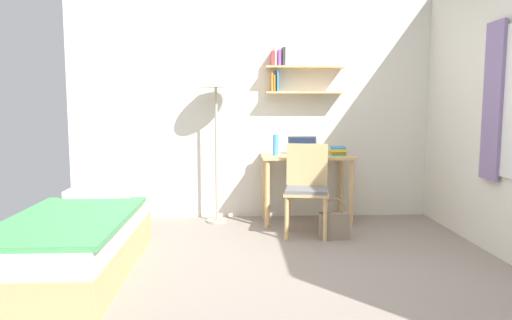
{
  "coord_description": "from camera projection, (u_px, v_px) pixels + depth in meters",
  "views": [
    {
      "loc": [
        -0.28,
        -3.47,
        1.31
      ],
      "look_at": [
        -0.1,
        0.51,
        0.85
      ],
      "focal_mm": 32.81,
      "sensor_mm": 36.0,
      "label": 1
    }
  ],
  "objects": [
    {
      "name": "desk_chair",
      "position": [
        307.0,
        185.0,
        4.75
      ],
      "size": [
        0.51,
        0.47,
        0.92
      ],
      "color": "tan",
      "rests_on": "ground_plane"
    },
    {
      "name": "ground_plane",
      "position": [
        272.0,
        277.0,
        3.61
      ],
      "size": [
        5.28,
        5.28,
        0.0
      ],
      "primitive_type": "plane",
      "color": "gray"
    },
    {
      "name": "book_stack",
      "position": [
        338.0,
        151.0,
        5.22
      ],
      "size": [
        0.19,
        0.26,
        0.09
      ],
      "color": "#4CA856",
      "rests_on": "desk"
    },
    {
      "name": "handbag",
      "position": [
        334.0,
        225.0,
        4.63
      ],
      "size": [
        0.29,
        0.12,
        0.41
      ],
      "color": "gray",
      "rests_on": "ground_plane"
    },
    {
      "name": "wall_back",
      "position": [
        260.0,
        106.0,
        5.46
      ],
      "size": [
        4.4,
        0.27,
        2.6
      ],
      "color": "silver",
      "rests_on": "ground_plane"
    },
    {
      "name": "bed",
      "position": [
        75.0,
        243.0,
        3.67
      ],
      "size": [
        0.87,
        1.87,
        0.54
      ],
      "color": "tan",
      "rests_on": "ground_plane"
    },
    {
      "name": "laptop",
      "position": [
        303.0,
        150.0,
        5.27
      ],
      "size": [
        0.33,
        0.22,
        0.2
      ],
      "color": "black",
      "rests_on": "desk"
    },
    {
      "name": "water_bottle",
      "position": [
        276.0,
        145.0,
        5.16
      ],
      "size": [
        0.07,
        0.07,
        0.23
      ],
      "primitive_type": "cylinder",
      "color": "#4C99DB",
      "rests_on": "desk"
    },
    {
      "name": "standing_lamp",
      "position": [
        216.0,
        84.0,
        5.14
      ],
      "size": [
        0.44,
        0.44,
        1.74
      ],
      "color": "#B2A893",
      "rests_on": "ground_plane"
    },
    {
      "name": "desk",
      "position": [
        306.0,
        168.0,
        5.25
      ],
      "size": [
        1.01,
        0.58,
        0.77
      ],
      "color": "tan",
      "rests_on": "ground_plane"
    }
  ]
}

